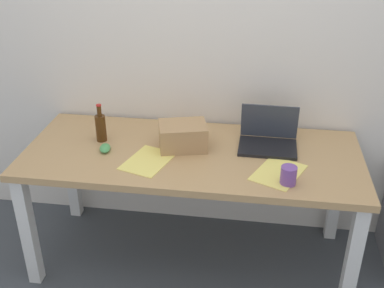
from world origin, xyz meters
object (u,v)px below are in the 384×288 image
(beer_bottle, at_px, (101,127))
(desk, at_px, (192,166))
(computer_mouse, at_px, (105,148))
(coffee_mug, at_px, (288,175))
(cardboard_box, at_px, (183,136))
(laptop_right, at_px, (268,139))

(beer_bottle, bearing_deg, desk, -6.70)
(desk, xyz_separation_m, beer_bottle, (-0.54, 0.06, 0.18))
(computer_mouse, xyz_separation_m, coffee_mug, (1.00, -0.20, 0.03))
(beer_bottle, bearing_deg, cardboard_box, -1.80)
(coffee_mug, bearing_deg, computer_mouse, 168.85)
(coffee_mug, bearing_deg, desk, 153.83)
(beer_bottle, relative_size, coffee_mug, 2.38)
(desk, xyz_separation_m, laptop_right, (0.42, 0.13, 0.14))
(cardboard_box, bearing_deg, desk, -39.37)
(laptop_right, relative_size, coffee_mug, 3.45)
(cardboard_box, bearing_deg, computer_mouse, -166.04)
(desk, relative_size, computer_mouse, 18.78)
(laptop_right, distance_m, cardboard_box, 0.48)
(beer_bottle, relative_size, cardboard_box, 0.86)
(desk, relative_size, beer_bottle, 8.30)
(desk, xyz_separation_m, computer_mouse, (-0.48, -0.06, 0.11))
(desk, relative_size, laptop_right, 5.73)
(beer_bottle, height_order, cardboard_box, beer_bottle)
(desk, distance_m, laptop_right, 0.46)
(cardboard_box, bearing_deg, beer_bottle, 178.20)
(computer_mouse, height_order, coffee_mug, coffee_mug)
(laptop_right, height_order, coffee_mug, laptop_right)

